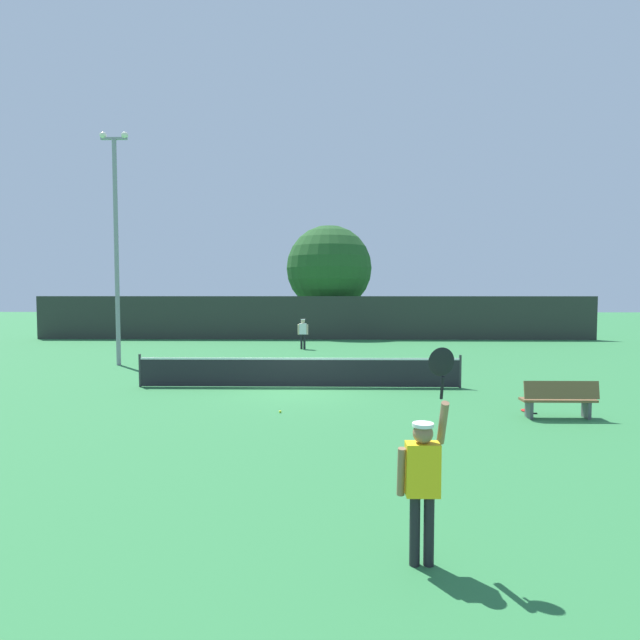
# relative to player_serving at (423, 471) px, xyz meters

# --- Properties ---
(ground_plane) EXTENTS (120.00, 120.00, 0.00)m
(ground_plane) POSITION_rel_player_serving_xyz_m (-2.05, 10.90, -1.09)
(ground_plane) COLOR #2D723D
(tennis_net) EXTENTS (10.49, 0.08, 1.07)m
(tennis_net) POSITION_rel_player_serving_xyz_m (-2.05, 10.90, -0.58)
(tennis_net) COLOR #232328
(tennis_net) RESTS_ON ground
(perimeter_fence) EXTENTS (36.09, 0.12, 2.80)m
(perimeter_fence) POSITION_rel_player_serving_xyz_m (-2.05, 27.54, 0.31)
(perimeter_fence) COLOR #2D332D
(perimeter_fence) RESTS_ON ground
(player_serving) EXTENTS (0.68, 0.39, 2.49)m
(player_serving) POSITION_rel_player_serving_xyz_m (0.00, 0.00, 0.00)
(player_serving) COLOR yellow
(player_serving) RESTS_ON ground
(player_receiving) EXTENTS (0.57, 0.24, 1.61)m
(player_receiving) POSITION_rel_player_serving_xyz_m (-2.50, 21.99, -0.10)
(player_receiving) COLOR white
(player_receiving) RESTS_ON ground
(tennis_ball) EXTENTS (0.07, 0.07, 0.07)m
(tennis_ball) POSITION_rel_player_serving_xyz_m (-2.33, 7.35, -1.05)
(tennis_ball) COLOR #CCE033
(tennis_ball) RESTS_ON ground
(spare_racket) EXTENTS (0.28, 0.52, 0.04)m
(spare_racket) POSITION_rel_player_serving_xyz_m (4.08, 7.63, -1.07)
(spare_racket) COLOR black
(spare_racket) RESTS_ON ground
(courtside_bench) EXTENTS (1.80, 0.44, 0.95)m
(courtside_bench) POSITION_rel_player_serving_xyz_m (4.56, 6.89, -0.61)
(courtside_bench) COLOR brown
(courtside_bench) RESTS_ON ground
(light_pole) EXTENTS (1.18, 0.28, 9.69)m
(light_pole) POSITION_rel_player_serving_xyz_m (-9.98, 15.83, 4.34)
(light_pole) COLOR gray
(light_pole) RESTS_ON ground
(large_tree) EXTENTS (5.97, 5.97, 7.71)m
(large_tree) POSITION_rel_player_serving_xyz_m (-1.11, 30.71, 3.63)
(large_tree) COLOR brown
(large_tree) RESTS_ON ground
(parked_car_near) EXTENTS (1.92, 4.21, 1.69)m
(parked_car_near) POSITION_rel_player_serving_xyz_m (-10.48, 34.70, -0.31)
(parked_car_near) COLOR white
(parked_car_near) RESTS_ON ground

